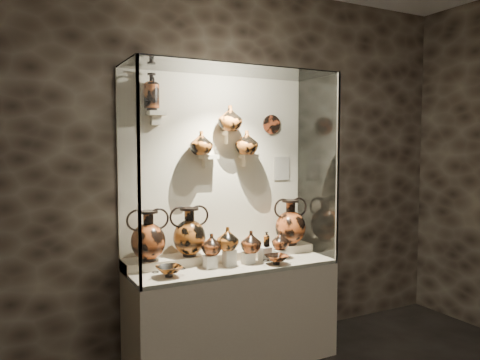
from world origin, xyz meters
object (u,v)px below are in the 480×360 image
jug_e (280,240)px  ovoid_vase_b (230,118)px  jug_b (228,239)px  kylix_left (169,270)px  ovoid_vase_c (247,143)px  jug_c (251,242)px  lekythos_small (266,238)px  ovoid_vase_a (201,143)px  amphora_left (148,236)px  amphora_mid (189,232)px  amphora_right (290,222)px  kylix_right (276,259)px  jug_a (211,244)px  lekythos_tall (152,90)px

jug_e → ovoid_vase_b: size_ratio=0.73×
jug_b → kylix_left: bearing=-163.0°
jug_b → ovoid_vase_c: (0.30, 0.25, 0.77)m
jug_c → ovoid_vase_c: size_ratio=0.87×
lekythos_small → jug_b: bearing=163.2°
lekythos_small → ovoid_vase_a: ovoid_vase_a is taller
jug_b → lekythos_small: bearing=8.1°
amphora_left → ovoid_vase_a: 0.86m
amphora_mid → lekythos_small: size_ratio=2.80×
amphora_right → ovoid_vase_a: size_ratio=2.09×
jug_e → kylix_right: bearing=-109.5°
amphora_mid → ovoid_vase_b: (0.40, 0.06, 0.93)m
jug_a → ovoid_vase_c: size_ratio=0.82×
jug_a → jug_e: bearing=-2.4°
amphora_right → kylix_right: amphora_right is taller
kylix_left → ovoid_vase_c: (0.82, 0.33, 0.94)m
kylix_left → kylix_right: 0.90m
lekythos_tall → kylix_left: bearing=-98.3°
ovoid_vase_c → lekythos_tall: bearing=-171.2°
jug_c → ovoid_vase_b: ovoid_vase_b is taller
jug_c → ovoid_vase_c: (0.10, 0.26, 0.81)m
jug_b → jug_e: 0.52m
ovoid_vase_a → amphora_right: bearing=-27.2°
jug_c → ovoid_vase_c: 0.86m
amphora_right → lekythos_small: 0.41m
kylix_left → lekythos_tall: size_ratio=0.74×
jug_e → ovoid_vase_b: (-0.37, 0.22, 1.04)m
kylix_left → ovoid_vase_c: size_ratio=1.18×
amphora_left → ovoid_vase_b: (0.73, 0.06, 0.93)m
amphora_left → jug_e: (1.10, -0.17, -0.11)m
jug_b → lekythos_small: jug_b is taller
amphora_left → ovoid_vase_c: (0.90, 0.06, 0.72)m
kylix_right → ovoid_vase_c: bearing=103.8°
jug_c → ovoid_vase_c: bearing=78.9°
amphora_right → ovoid_vase_b: ovoid_vase_b is taller
jug_b → lekythos_tall: (-0.52, 0.28, 1.18)m
lekythos_tall → ovoid_vase_c: (0.83, -0.03, -0.41)m
jug_a → ovoid_vase_a: ovoid_vase_a is taller
amphora_mid → lekythos_tall: 1.17m
amphora_mid → amphora_left: bearing=-157.0°
amphora_left → jug_a: amphora_left is taller
jug_b → jug_e: size_ratio=1.19×
kylix_right → jug_a: bearing=166.2°
jug_b → lekythos_tall: 1.32m
lekythos_tall → ovoid_vase_c: bearing=-11.2°
amphora_left → amphora_right: (1.31, -0.01, 0.01)m
kylix_right → ovoid_vase_a: (-0.49, 0.39, 0.94)m
amphora_mid → kylix_right: amphora_mid is taller
amphora_mid → lekythos_tall: bearing=-176.0°
jug_e → lekythos_small: lekythos_small is taller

